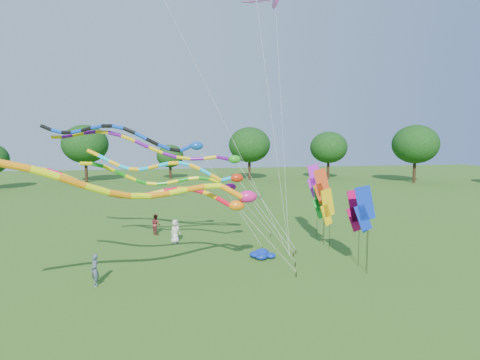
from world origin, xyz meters
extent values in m
plane|color=#2F5A17|center=(0.00, 0.00, 0.00)|extent=(160.00, 160.00, 0.00)
cylinder|color=#382314|center=(38.10, 42.11, 1.57)|extent=(0.50, 0.50, 3.14)
ellipsoid|color=#11350E|center=(38.10, 42.11, 5.66)|extent=(6.62, 6.62, 5.63)
cylinder|color=#382314|center=(25.18, 49.13, 1.56)|extent=(0.50, 0.50, 3.12)
ellipsoid|color=#11350E|center=(25.18, 49.13, 5.63)|extent=(6.58, 6.58, 5.60)
cylinder|color=#382314|center=(11.43, 53.15, 1.61)|extent=(0.50, 0.50, 3.22)
ellipsoid|color=#11350E|center=(11.43, 53.15, 5.81)|extent=(6.79, 6.79, 5.77)
cylinder|color=#382314|center=(-2.66, 53.25, 1.76)|extent=(0.50, 0.50, 3.52)
ellipsoid|color=#11350E|center=(-2.66, 53.25, 6.36)|extent=(7.44, 7.44, 6.32)
cylinder|color=#382314|center=(-17.01, 52.78, 1.59)|extent=(0.50, 0.50, 3.18)
ellipsoid|color=#11350E|center=(-17.01, 52.78, 5.74)|extent=(6.71, 6.71, 5.70)
cylinder|color=black|center=(1.90, 1.14, 0.15)|extent=(0.05, 0.05, 0.30)
cylinder|color=silver|center=(0.36, 1.45, 2.07)|extent=(0.02, 0.02, 4.76)
ellipsoid|color=orange|center=(-1.19, 1.77, 3.85)|extent=(0.85, 0.55, 0.55)
cylinder|color=red|center=(-1.85, 2.00, 4.04)|extent=(0.25, 0.25, 0.81)
cylinder|color=#F8A50C|center=(-2.50, 2.31, 4.36)|extent=(0.25, 0.25, 0.77)
cylinder|color=red|center=(-3.16, 2.60, 4.58)|extent=(0.25, 0.25, 0.73)
cylinder|color=#F8A50C|center=(-3.83, 2.82, 4.65)|extent=(0.25, 0.25, 0.70)
cylinder|color=red|center=(-4.51, 2.99, 4.59)|extent=(0.25, 0.25, 0.71)
cylinder|color=#F8A50C|center=(-5.20, 3.09, 4.46)|extent=(0.25, 0.25, 0.72)
cylinder|color=red|center=(-5.91, 3.12, 4.34)|extent=(0.25, 0.25, 0.72)
cylinder|color=#F8A50C|center=(-6.63, 3.11, 4.30)|extent=(0.25, 0.25, 0.72)
cylinder|color=red|center=(-7.35, 3.06, 4.40)|extent=(0.25, 0.25, 0.75)
cylinder|color=#F8A50C|center=(-8.07, 3.01, 4.63)|extent=(0.25, 0.25, 0.78)
cylinder|color=red|center=(-8.79, 2.98, 4.96)|extent=(0.25, 0.25, 0.80)
cylinder|color=#F8A50C|center=(-9.51, 2.99, 5.31)|extent=(0.25, 0.25, 0.78)
cylinder|color=red|center=(-10.21, 3.05, 5.60)|extent=(0.25, 0.25, 0.74)
cylinder|color=#F8A50C|center=(-10.90, 3.18, 5.76)|extent=(0.25, 0.25, 0.71)
cylinder|color=black|center=(2.44, 2.79, 0.15)|extent=(0.05, 0.05, 0.30)
cylinder|color=silver|center=(0.90, 2.19, 2.30)|extent=(0.02, 0.02, 5.23)
ellipsoid|color=#E11978|center=(-0.65, 1.59, 4.32)|extent=(0.99, 0.64, 0.64)
cylinder|color=orange|center=(-1.52, 1.53, 4.62)|extent=(0.29, 0.29, 1.25)
cylinder|color=#F7FF0D|center=(-2.51, 1.43, 4.92)|extent=(0.29, 0.29, 0.96)
cylinder|color=orange|center=(-3.41, 1.07, 4.89)|extent=(0.29, 0.29, 0.97)
cylinder|color=#F7FF0D|center=(-4.28, 0.65, 4.80)|extent=(0.29, 0.29, 0.97)
cylinder|color=orange|center=(-5.13, 0.17, 4.74)|extent=(0.29, 0.29, 0.98)
cylinder|color=#F7FF0D|center=(-5.96, -0.34, 4.78)|extent=(0.29, 0.29, 0.99)
cylinder|color=orange|center=(-6.79, -0.87, 4.95)|extent=(0.29, 0.29, 1.01)
cylinder|color=#F7FF0D|center=(-7.62, -1.39, 5.26)|extent=(0.29, 0.29, 1.04)
cylinder|color=orange|center=(-8.46, -1.89, 5.64)|extent=(0.29, 0.29, 1.05)
cylinder|color=#F7FF0D|center=(-9.32, -2.34, 6.03)|extent=(0.29, 0.29, 1.03)
cylinder|color=orange|center=(-10.20, -2.73, 6.33)|extent=(0.29, 0.29, 1.00)
cylinder|color=black|center=(3.34, 5.18, 0.15)|extent=(0.05, 0.05, 0.30)
cylinder|color=silver|center=(1.46, 5.72, 3.15)|extent=(0.02, 0.02, 6.94)
ellipsoid|color=#28981B|center=(-0.42, 6.26, 6.02)|extent=(0.80, 0.52, 0.52)
cylinder|color=#680D8F|center=(-1.09, 6.69, 6.08)|extent=(0.23, 0.23, 0.96)
cylinder|color=#E2B60B|center=(-1.85, 7.07, 6.09)|extent=(0.23, 0.23, 0.85)
cylinder|color=#680D8F|center=(-2.69, 7.15, 6.03)|extent=(0.23, 0.23, 0.85)
cylinder|color=#E2B60B|center=(-3.54, 7.20, 6.08)|extent=(0.23, 0.23, 0.86)
cylinder|color=#680D8F|center=(-4.40, 7.25, 6.27)|extent=(0.23, 0.23, 0.89)
cylinder|color=#E2B60B|center=(-5.24, 7.31, 6.58)|extent=(0.23, 0.23, 0.92)
cylinder|color=#680D8F|center=(-6.08, 7.41, 6.95)|extent=(0.23, 0.23, 0.92)
cylinder|color=#E2B60B|center=(-6.90, 7.57, 7.31)|extent=(0.23, 0.23, 0.90)
cylinder|color=#680D8F|center=(-7.70, 7.79, 7.58)|extent=(0.23, 0.23, 0.86)
cylinder|color=#E2B60B|center=(-8.49, 8.08, 7.70)|extent=(0.23, 0.23, 0.84)
cylinder|color=#680D8F|center=(-9.25, 8.43, 7.69)|extent=(0.23, 0.23, 0.85)
cylinder|color=#E2B60B|center=(-10.01, 8.82, 7.59)|extent=(0.23, 0.23, 0.86)
cylinder|color=#680D8F|center=(-10.76, 9.23, 7.46)|extent=(0.23, 0.23, 0.86)
cylinder|color=#E2B60B|center=(-11.50, 9.64, 7.40)|extent=(0.23, 0.23, 0.85)
cylinder|color=black|center=(1.43, 6.38, 0.15)|extent=(0.05, 0.05, 0.30)
cylinder|color=silver|center=(-0.64, 6.71, 3.56)|extent=(0.02, 0.02, 7.80)
ellipsoid|color=#0B48A5|center=(-2.71, 7.04, 6.85)|extent=(0.82, 0.53, 0.53)
cylinder|color=#0C40C1|center=(-3.39, 7.17, 6.69)|extent=(0.24, 0.24, 0.75)
cylinder|color=black|center=(-4.06, 7.20, 6.59)|extent=(0.24, 0.24, 0.72)
cylinder|color=#0C40C1|center=(-4.76, 7.13, 6.79)|extent=(0.24, 0.24, 0.75)
cylinder|color=black|center=(-5.45, 7.08, 7.10)|extent=(0.24, 0.24, 0.77)
cylinder|color=#0C40C1|center=(-6.14, 7.08, 7.46)|extent=(0.24, 0.24, 0.77)
cylinder|color=black|center=(-6.81, 7.15, 7.78)|extent=(0.24, 0.24, 0.73)
cylinder|color=#0C40C1|center=(-7.47, 7.28, 8.00)|extent=(0.24, 0.24, 0.69)
cylinder|color=black|center=(-8.12, 7.48, 8.07)|extent=(0.24, 0.24, 0.69)
cylinder|color=#0C40C1|center=(-8.77, 7.73, 8.01)|extent=(0.24, 0.24, 0.71)
cylinder|color=black|center=(-9.41, 8.02, 7.88)|extent=(0.24, 0.24, 0.72)
cylinder|color=#0C40C1|center=(-10.04, 8.32, 7.74)|extent=(0.24, 0.24, 0.71)
cylinder|color=black|center=(-10.68, 8.60, 7.68)|extent=(0.24, 0.24, 0.70)
cylinder|color=#0C40C1|center=(-11.32, 8.85, 7.76)|extent=(0.24, 0.24, 0.70)
cylinder|color=black|center=(-11.98, 9.05, 7.97)|extent=(0.24, 0.24, 0.73)
cylinder|color=black|center=(3.01, 4.69, 0.15)|extent=(0.05, 0.05, 0.30)
cylinder|color=silver|center=(1.26, 4.96, 2.61)|extent=(0.02, 0.02, 5.84)
ellipsoid|color=red|center=(-0.48, 5.24, 4.94)|extent=(0.80, 0.52, 0.52)
cylinder|color=#0DBAEA|center=(-1.16, 5.15, 4.88)|extent=(0.23, 0.23, 0.74)
cylinder|color=#FFB50D|center=(-1.81, 4.99, 5.00)|extent=(0.23, 0.23, 0.72)
cylinder|color=#0DBAEA|center=(-2.43, 5.02, 5.36)|extent=(0.23, 0.23, 0.71)
cylinder|color=#FFB50D|center=(-3.04, 5.11, 5.65)|extent=(0.23, 0.23, 0.66)
cylinder|color=#0DBAEA|center=(-3.63, 5.27, 5.83)|extent=(0.23, 0.23, 0.63)
cylinder|color=#FFB50D|center=(-4.22, 5.48, 5.86)|extent=(0.23, 0.23, 0.63)
cylinder|color=#0DBAEA|center=(-4.80, 5.75, 5.78)|extent=(0.23, 0.23, 0.66)
cylinder|color=#FFB50D|center=(-5.38, 6.03, 5.63)|extent=(0.23, 0.23, 0.67)
cylinder|color=#0DBAEA|center=(-5.96, 6.32, 5.50)|extent=(0.23, 0.23, 0.65)
cylinder|color=#FFB50D|center=(-6.54, 6.58, 5.46)|extent=(0.23, 0.23, 0.63)
cylinder|color=#0DBAEA|center=(-7.13, 6.79, 5.56)|extent=(0.23, 0.23, 0.65)
cylinder|color=#FFB50D|center=(-7.73, 6.94, 5.80)|extent=(0.23, 0.23, 0.68)
cylinder|color=#0DBAEA|center=(-8.34, 7.03, 6.12)|extent=(0.23, 0.23, 0.71)
cylinder|color=#FFB50D|center=(-8.96, 7.05, 6.45)|extent=(0.23, 0.23, 0.70)
cylinder|color=black|center=(3.00, 9.78, 0.15)|extent=(0.05, 0.05, 0.30)
cylinder|color=silver|center=(1.43, 9.54, 2.09)|extent=(0.02, 0.02, 4.81)
ellipsoid|color=#870C71|center=(-0.13, 9.31, 3.90)|extent=(0.84, 0.54, 0.54)
cylinder|color=#138F13|center=(-0.78, 8.94, 4.12)|extent=(0.24, 0.24, 0.97)
cylinder|color=yellow|center=(-1.41, 8.60, 4.46)|extent=(0.24, 0.24, 0.72)
cylinder|color=#138F13|center=(-2.09, 8.59, 4.62)|extent=(0.24, 0.24, 0.69)
cylinder|color=yellow|center=(-2.79, 8.63, 4.63)|extent=(0.24, 0.24, 0.70)
cylinder|color=#138F13|center=(-3.48, 8.71, 4.54)|extent=(0.24, 0.24, 0.72)
cylinder|color=yellow|center=(-4.18, 8.80, 4.40)|extent=(0.24, 0.24, 0.72)
cylinder|color=#138F13|center=(-4.88, 8.88, 4.30)|extent=(0.24, 0.24, 0.70)
cylinder|color=yellow|center=(-5.57, 8.92, 4.30)|extent=(0.24, 0.24, 0.69)
cylinder|color=#138F13|center=(-6.25, 8.91, 4.45)|extent=(0.24, 0.24, 0.71)
cylinder|color=yellow|center=(-6.93, 8.83, 4.72)|extent=(0.24, 0.24, 0.75)
cylinder|color=#138F13|center=(-7.59, 8.69, 5.06)|extent=(0.24, 0.24, 0.77)
cylinder|color=yellow|center=(-8.25, 8.48, 5.40)|extent=(0.24, 0.24, 0.76)
cylinder|color=#138F13|center=(-8.89, 8.22, 5.64)|extent=(0.24, 0.24, 0.72)
cylinder|color=yellow|center=(-9.53, 7.94, 5.75)|extent=(0.24, 0.24, 0.71)
cylinder|color=black|center=(2.50, 4.00, 0.15)|extent=(0.04, 0.04, 0.30)
cylinder|color=silver|center=(1.49, 5.24, 9.84)|extent=(0.01, 0.01, 19.36)
cylinder|color=black|center=(2.50, 4.00, 0.15)|extent=(0.04, 0.04, 0.30)
cylinder|color=silver|center=(-3.08, 3.51, 11.29)|extent=(0.01, 0.01, 24.68)
cylinder|color=black|center=(2.50, 4.00, 0.15)|extent=(0.04, 0.04, 0.30)
cylinder|color=silver|center=(2.48, 5.69, 8.29)|extent=(0.01, 0.01, 16.34)
cube|color=purple|center=(1.76, 7.38, 16.14)|extent=(0.90, 0.12, 0.04)
cube|color=purple|center=(1.21, 7.38, 16.02)|extent=(0.90, 0.12, 0.04)
cube|color=purple|center=(0.66, 7.38, 15.90)|extent=(0.90, 0.12, 0.04)
cylinder|color=black|center=(5.98, 6.91, 2.48)|extent=(0.02, 0.02, 4.96)
cube|color=red|center=(5.77, 6.96, 4.36)|extent=(1.14, 0.37, 1.93)
cube|color=red|center=(5.69, 6.98, 3.56)|extent=(0.99, 0.33, 1.51)
cylinder|color=black|center=(6.02, 2.17, 2.07)|extent=(0.02, 0.02, 4.15)
cube|color=#CD0B55|center=(5.81, 2.19, 3.55)|extent=(1.16, 0.19, 1.93)
cube|color=#CD0B55|center=(5.73, 2.20, 2.75)|extent=(1.01, 0.18, 1.51)
cylinder|color=black|center=(6.23, 7.63, 1.90)|extent=(0.02, 0.02, 3.80)
cube|color=green|center=(6.02, 7.67, 3.20)|extent=(1.15, 0.32, 1.93)
cube|color=green|center=(5.94, 7.69, 2.40)|extent=(1.00, 0.29, 1.51)
cylinder|color=black|center=(5.84, 0.86, 2.24)|extent=(0.02, 0.02, 4.48)
cube|color=#0D2CB7|center=(5.63, 0.92, 3.88)|extent=(1.13, 0.41, 1.93)
cube|color=#0D2CB7|center=(5.55, 0.94, 3.08)|extent=(0.99, 0.37, 1.51)
cylinder|color=black|center=(6.40, 9.19, 2.55)|extent=(0.02, 0.02, 5.11)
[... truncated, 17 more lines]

